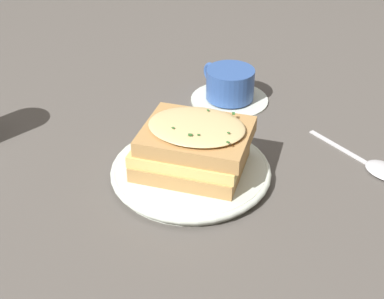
# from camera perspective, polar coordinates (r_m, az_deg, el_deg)

# --- Properties ---
(ground_plane) EXTENTS (2.40, 2.40, 0.00)m
(ground_plane) POSITION_cam_1_polar(r_m,az_deg,el_deg) (0.79, 0.36, -2.00)
(ground_plane) COLOR #514C47
(dinner_plate) EXTENTS (0.23, 0.23, 0.02)m
(dinner_plate) POSITION_cam_1_polar(r_m,az_deg,el_deg) (0.77, 0.00, -2.34)
(dinner_plate) COLOR silver
(dinner_plate) RESTS_ON ground_plane
(sandwich) EXTENTS (0.13, 0.16, 0.07)m
(sandwich) POSITION_cam_1_polar(r_m,az_deg,el_deg) (0.75, 0.21, 0.34)
(sandwich) COLOR #B2844C
(sandwich) RESTS_ON dinner_plate
(teacup_with_saucer) EXTENTS (0.14, 0.14, 0.06)m
(teacup_with_saucer) POSITION_cam_1_polar(r_m,az_deg,el_deg) (0.96, 4.02, 6.70)
(teacup_with_saucer) COLOR silver
(teacup_with_saucer) RESTS_ON ground_plane
(spoon) EXTENTS (0.12, 0.16, 0.01)m
(spoon) POSITION_cam_1_polar(r_m,az_deg,el_deg) (0.83, 19.31, -1.86)
(spoon) COLOR silver
(spoon) RESTS_ON ground_plane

